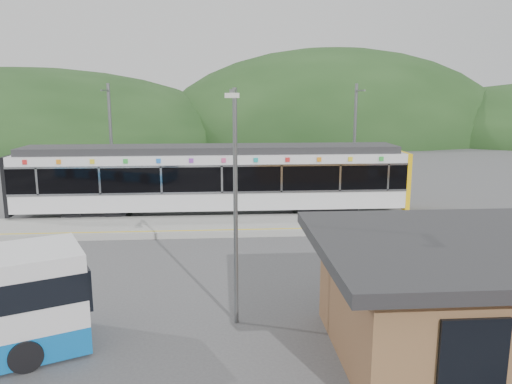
{
  "coord_description": "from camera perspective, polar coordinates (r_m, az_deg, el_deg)",
  "views": [
    {
      "loc": [
        -0.86,
        -20.1,
        6.43
      ],
      "look_at": [
        0.67,
        1.0,
        2.25
      ],
      "focal_mm": 35.0,
      "sensor_mm": 36.0,
      "label": 1
    }
  ],
  "objects": [
    {
      "name": "hills",
      "position": [
        27.12,
        11.06,
        -2.74
      ],
      "size": [
        146.0,
        149.0,
        26.0
      ],
      "color": "#1E3D19",
      "rests_on": "ground"
    },
    {
      "name": "catenary_mast_west",
      "position": [
        29.45,
        -16.22,
        5.32
      ],
      "size": [
        0.18,
        1.8,
        7.0
      ],
      "color": "slate",
      "rests_on": "ground"
    },
    {
      "name": "train",
      "position": [
        26.47,
        -4.97,
        1.65
      ],
      "size": [
        20.44,
        3.01,
        3.74
      ],
      "color": "black",
      "rests_on": "ground"
    },
    {
      "name": "yellow_line",
      "position": [
        22.95,
        -1.84,
        -4.3
      ],
      "size": [
        26.0,
        0.1,
        0.01
      ],
      "primitive_type": "cube",
      "color": "yellow",
      "rests_on": "platform"
    },
    {
      "name": "ground",
      "position": [
        21.12,
        -1.62,
        -6.55
      ],
      "size": [
        120.0,
        120.0,
        0.0
      ],
      "primitive_type": "plane",
      "color": "#4C4C4F",
      "rests_on": "ground"
    },
    {
      "name": "lamp_post",
      "position": [
        13.4,
        -2.35,
        0.36
      ],
      "size": [
        0.36,
        1.15,
        6.59
      ],
      "rotation": [
        0.0,
        0.0,
        -0.09
      ],
      "color": "slate",
      "rests_on": "ground"
    },
    {
      "name": "catenary_mast_east",
      "position": [
        29.85,
        11.2,
        5.63
      ],
      "size": [
        0.18,
        1.8,
        7.0
      ],
      "color": "slate",
      "rests_on": "ground"
    },
    {
      "name": "station_shelter",
      "position": [
        13.93,
        26.17,
        -10.51
      ],
      "size": [
        9.2,
        6.2,
        3.0
      ],
      "color": "brown",
      "rests_on": "ground"
    },
    {
      "name": "platform",
      "position": [
        24.25,
        -1.97,
        -3.84
      ],
      "size": [
        26.0,
        3.2,
        0.3
      ],
      "primitive_type": "cube",
      "color": "#9E9E99",
      "rests_on": "ground"
    }
  ]
}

